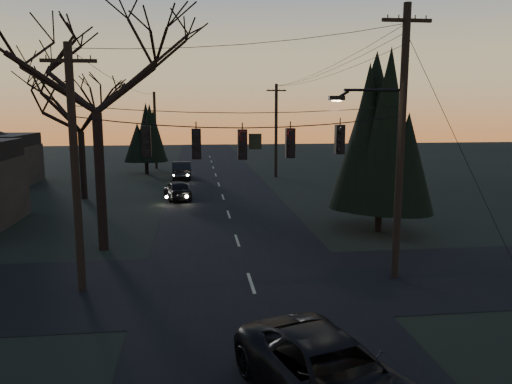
{
  "coord_description": "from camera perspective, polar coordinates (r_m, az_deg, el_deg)",
  "views": [
    {
      "loc": [
        -1.97,
        -7.4,
        6.39
      ],
      "look_at": [
        0.02,
        8.67,
        3.64
      ],
      "focal_mm": 35.0,
      "sensor_mm": 36.0,
      "label": 1
    }
  ],
  "objects": [
    {
      "name": "main_road",
      "position": [
        28.2,
        -2.86,
        -3.45
      ],
      "size": [
        8.0,
        120.0,
        0.02
      ],
      "primitive_type": "cube",
      "color": "black",
      "rests_on": "ground"
    },
    {
      "name": "cross_road",
      "position": [
        18.64,
        -0.56,
        -10.39
      ],
      "size": [
        60.0,
        7.0,
        0.02
      ],
      "primitive_type": "cube",
      "color": "black",
      "rests_on": "ground"
    },
    {
      "name": "utility_pole_right",
      "position": [
        19.98,
        15.53,
        -9.38
      ],
      "size": [
        5.0,
        0.3,
        10.0
      ],
      "primitive_type": null,
      "color": "black",
      "rests_on": "ground"
    },
    {
      "name": "utility_pole_left",
      "position": [
        18.97,
        -19.21,
        -10.61
      ],
      "size": [
        1.8,
        0.3,
        8.5
      ],
      "primitive_type": null,
      "color": "black",
      "rests_on": "ground"
    },
    {
      "name": "utility_pole_far_r",
      "position": [
        46.45,
        2.27,
        1.73
      ],
      "size": [
        1.8,
        0.3,
        8.5
      ],
      "primitive_type": null,
      "color": "black",
      "rests_on": "ground"
    },
    {
      "name": "utility_pole_far_l",
      "position": [
        53.93,
        -11.3,
        2.65
      ],
      "size": [
        0.3,
        0.3,
        8.0
      ],
      "primitive_type": null,
      "color": "black",
      "rests_on": "ground"
    },
    {
      "name": "span_signal_assembly",
      "position": [
        17.52,
        -1.37,
        5.71
      ],
      "size": [
        11.5,
        0.44,
        1.65
      ],
      "color": "black",
      "rests_on": "ground"
    },
    {
      "name": "bare_tree_left",
      "position": [
        23.19,
        -18.07,
        14.74
      ],
      "size": [
        8.91,
        8.91,
        12.36
      ],
      "color": "black",
      "rests_on": "ground"
    },
    {
      "name": "evergreen_right",
      "position": [
        26.25,
        14.16,
        5.64
      ],
      "size": [
        4.64,
        4.64,
        8.2
      ],
      "color": "black",
      "rests_on": "ground"
    },
    {
      "name": "bare_tree_dist",
      "position": [
        36.82,
        -19.55,
        9.45
      ],
      "size": [
        7.71,
        7.71,
        9.47
      ],
      "color": "black",
      "rests_on": "ground"
    },
    {
      "name": "evergreen_dist",
      "position": [
        49.54,
        -12.5,
        6.3
      ],
      "size": [
        3.22,
        3.22,
        6.21
      ],
      "color": "black",
      "rests_on": "ground"
    },
    {
      "name": "suv_near",
      "position": [
        11.41,
        8.48,
        -20.1
      ],
      "size": [
        4.05,
        5.9,
        1.5
      ],
      "primitive_type": "imported",
      "rotation": [
        0.0,
        0.0,
        0.32
      ],
      "color": "black",
      "rests_on": "ground"
    },
    {
      "name": "sedan_oncoming_a",
      "position": [
        35.46,
        -8.94,
        0.24
      ],
      "size": [
        2.28,
        4.16,
        1.34
      ],
      "primitive_type": "imported",
      "rotation": [
        0.0,
        0.0,
        3.33
      ],
      "color": "black",
      "rests_on": "ground"
    },
    {
      "name": "sedan_oncoming_b",
      "position": [
        45.86,
        -8.54,
        2.5
      ],
      "size": [
        1.89,
        4.76,
        1.54
      ],
      "primitive_type": "imported",
      "rotation": [
        0.0,
        0.0,
        3.2
      ],
      "color": "black",
      "rests_on": "ground"
    }
  ]
}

